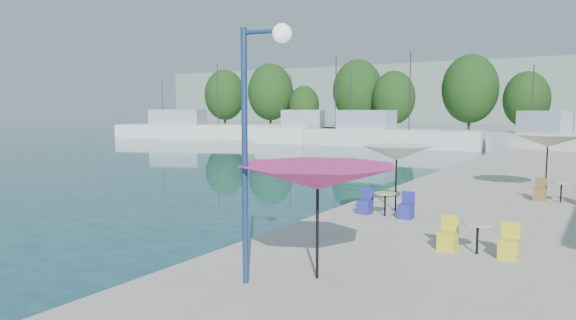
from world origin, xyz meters
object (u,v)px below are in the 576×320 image
Objects in this scene: trawler_02 at (319,134)px; street_lamp at (259,108)px; trawler_04 at (564,143)px; trawler_01 at (198,130)px; umbrella_white at (397,153)px; trawler_03 at (387,136)px; umbrella_cream at (548,141)px; umbrella_pink at (318,177)px.

street_lamp is (22.53, -42.82, 3.02)m from trawler_02.
trawler_01 is at bearing -160.07° from trawler_04.
street_lamp is at bearing -69.18° from trawler_04.
trawler_02 is at bearing -26.28° from trawler_01.
trawler_04 is 5.45× the size of umbrella_white.
umbrella_white is at bearing -64.33° from trawler_01.
umbrella_white is at bearing -74.10° from trawler_02.
umbrella_cream is (17.91, -27.37, 1.65)m from trawler_03.
trawler_01 is 53.06m from umbrella_cream.
trawler_01 reaches higher than umbrella_pink.
trawler_01 reaches higher than umbrella_cream.
umbrella_white is at bearing -70.67° from trawler_04.
umbrella_cream is at bearing -59.81° from trawler_03.
street_lamp is (14.48, -43.00, 3.02)m from trawler_03.
trawler_01 and trawler_03 have the same top height.
trawler_01 and trawler_04 have the same top height.
umbrella_cream is (45.03, -28.02, 1.65)m from trawler_01.
street_lamp is (-3.42, -15.62, 1.37)m from umbrella_cream.
umbrella_white is 8.56m from street_lamp.
trawler_03 is 6.55× the size of umbrella_cream.
umbrella_pink is 14.91m from umbrella_cream.
trawler_04 is at bearing 85.49° from umbrella_white.
trawler_03 is (8.04, 0.18, -0.00)m from trawler_02.
umbrella_cream is (3.82, 7.20, 0.15)m from umbrella_white.
street_lamp reaches higher than umbrella_cream.
trawler_02 is at bearing -161.18° from trawler_04.
trawler_01 is 4.49× the size of street_lamp.
umbrella_cream reaches higher than umbrella_white.
trawler_02 reaches higher than umbrella_white.
umbrella_pink is 7.56m from umbrella_white.
trawler_01 is at bearing 175.65° from trawler_03.
umbrella_pink is at bearing -81.22° from umbrella_white.
umbrella_cream is (1.28, -25.03, 1.65)m from trawler_04.
trawler_02 is 1.15× the size of trawler_04.
street_lamp is at bearing -128.63° from umbrella_pink.
trawler_03 is 7.60× the size of umbrella_white.
umbrella_white is 0.49× the size of street_lamp.
trawler_01 is 9.17× the size of umbrella_white.
trawler_02 is 37.63m from umbrella_cream.
trawler_02 is 8.05m from trawler_03.
trawler_03 reaches higher than umbrella_pink.
trawler_01 is at bearing 148.11° from umbrella_cream.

